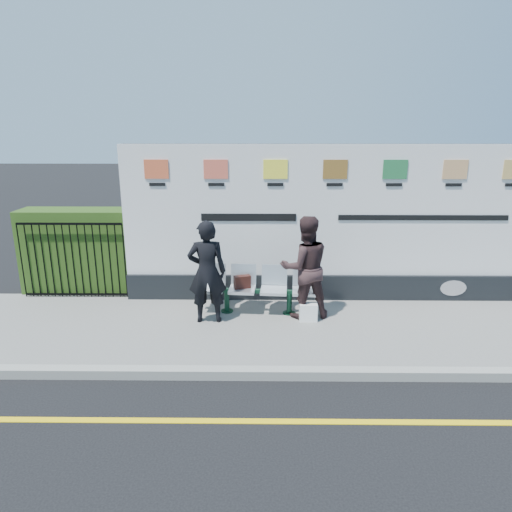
{
  "coord_description": "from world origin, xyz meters",
  "views": [
    {
      "loc": [
        -0.87,
        -4.74,
        3.42
      ],
      "look_at": [
        -0.95,
        2.91,
        1.25
      ],
      "focal_mm": 32.0,
      "sensor_mm": 36.0,
      "label": 1
    }
  ],
  "objects": [
    {
      "name": "billboard",
      "position": [
        0.5,
        3.85,
        1.42
      ],
      "size": [
        8.0,
        0.3,
        3.0
      ],
      "color": "black",
      "rests_on": "pavement"
    },
    {
      "name": "hedge",
      "position": [
        -4.58,
        4.3,
        0.97
      ],
      "size": [
        2.35,
        0.7,
        1.7
      ],
      "primitive_type": "cube",
      "color": "#2B4A16",
      "rests_on": "pavement"
    },
    {
      "name": "railing",
      "position": [
        -4.58,
        3.85,
        0.89
      ],
      "size": [
        2.05,
        0.06,
        1.54
      ],
      "primitive_type": null,
      "color": "black",
      "rests_on": "pavement"
    },
    {
      "name": "bench",
      "position": [
        -0.91,
        3.08,
        0.36
      ],
      "size": [
        2.23,
        0.73,
        0.47
      ],
      "primitive_type": null,
      "rotation": [
        0.0,
        0.0,
        -0.07
      ],
      "color": "silver",
      "rests_on": "pavement"
    },
    {
      "name": "woman_left",
      "position": [
        -1.79,
        2.7,
        1.02
      ],
      "size": [
        0.69,
        0.48,
        1.81
      ],
      "primitive_type": "imported",
      "rotation": [
        0.0,
        0.0,
        3.22
      ],
      "color": "black",
      "rests_on": "pavement"
    },
    {
      "name": "kerb",
      "position": [
        0.0,
        1.0,
        0.07
      ],
      "size": [
        14.0,
        0.18,
        0.14
      ],
      "primitive_type": "cube",
      "color": "gray",
      "rests_on": "ground"
    },
    {
      "name": "ground",
      "position": [
        0.0,
        0.0,
        0.0
      ],
      "size": [
        80.0,
        80.0,
        0.0
      ],
      "primitive_type": "plane",
      "color": "black"
    },
    {
      "name": "pavement",
      "position": [
        0.0,
        2.5,
        0.06
      ],
      "size": [
        14.0,
        3.0,
        0.12
      ],
      "primitive_type": "cube",
      "color": "slate",
      "rests_on": "ground"
    },
    {
      "name": "carrier_bag_white",
      "position": [
        -0.03,
        2.73,
        0.28
      ],
      "size": [
        0.31,
        0.19,
        0.31
      ],
      "primitive_type": "cube",
      "color": "white",
      "rests_on": "pavement"
    },
    {
      "name": "handbag_brown",
      "position": [
        -1.2,
        3.1,
        0.71
      ],
      "size": [
        0.32,
        0.22,
        0.23
      ],
      "primitive_type": "cube",
      "rotation": [
        0.0,
        0.0,
        0.33
      ],
      "color": "black",
      "rests_on": "bench"
    },
    {
      "name": "yellow_line",
      "position": [
        0.0,
        0.0,
        0.0
      ],
      "size": [
        14.0,
        0.1,
        0.01
      ],
      "primitive_type": "cube",
      "color": "yellow",
      "rests_on": "ground"
    },
    {
      "name": "woman_right",
      "position": [
        -0.08,
        2.93,
        1.04
      ],
      "size": [
        1.01,
        0.85,
        1.84
      ],
      "primitive_type": "imported",
      "rotation": [
        0.0,
        0.0,
        3.33
      ],
      "color": "#322121",
      "rests_on": "pavement"
    }
  ]
}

